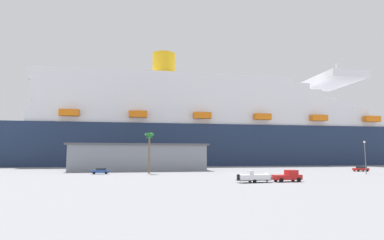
{
  "coord_description": "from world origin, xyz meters",
  "views": [
    {
      "loc": [
        -21.39,
        -80.46,
        5.05
      ],
      "look_at": [
        -8.53,
        37.29,
        18.45
      ],
      "focal_mm": 29.04,
      "sensor_mm": 36.0,
      "label": 1
    }
  ],
  "objects_px": {
    "small_boat_on_trailer": "(257,177)",
    "parked_car_blue_suv": "(100,171)",
    "pickup_truck": "(288,176)",
    "parked_car_red_hatchback": "(361,169)",
    "cruise_ship": "(220,129)",
    "palm_tree": "(149,139)",
    "street_lamp": "(365,153)"
  },
  "relations": [
    {
      "from": "parked_car_red_hatchback",
      "to": "parked_car_blue_suv",
      "type": "height_order",
      "value": "same"
    },
    {
      "from": "cruise_ship",
      "to": "parked_car_blue_suv",
      "type": "relative_size",
      "value": 50.45
    },
    {
      "from": "palm_tree",
      "to": "parked_car_blue_suv",
      "type": "height_order",
      "value": "palm_tree"
    },
    {
      "from": "small_boat_on_trailer",
      "to": "parked_car_red_hatchback",
      "type": "xyz_separation_m",
      "value": [
        44.31,
        34.27,
        -0.13
      ]
    },
    {
      "from": "palm_tree",
      "to": "pickup_truck",
      "type": "bearing_deg",
      "value": -47.35
    },
    {
      "from": "cruise_ship",
      "to": "palm_tree",
      "type": "height_order",
      "value": "cruise_ship"
    },
    {
      "from": "pickup_truck",
      "to": "parked_car_blue_suv",
      "type": "bearing_deg",
      "value": 144.46
    },
    {
      "from": "cruise_ship",
      "to": "small_boat_on_trailer",
      "type": "height_order",
      "value": "cruise_ship"
    },
    {
      "from": "pickup_truck",
      "to": "parked_car_red_hatchback",
      "type": "xyz_separation_m",
      "value": [
        37.93,
        33.28,
        -0.21
      ]
    },
    {
      "from": "pickup_truck",
      "to": "cruise_ship",
      "type": "bearing_deg",
      "value": 86.09
    },
    {
      "from": "small_boat_on_trailer",
      "to": "street_lamp",
      "type": "distance_m",
      "value": 41.89
    },
    {
      "from": "pickup_truck",
      "to": "palm_tree",
      "type": "relative_size",
      "value": 0.51
    },
    {
      "from": "pickup_truck",
      "to": "small_boat_on_trailer",
      "type": "distance_m",
      "value": 6.46
    },
    {
      "from": "palm_tree",
      "to": "parked_car_blue_suv",
      "type": "distance_m",
      "value": 15.48
    },
    {
      "from": "pickup_truck",
      "to": "parked_car_blue_suv",
      "type": "xyz_separation_m",
      "value": [
        -39.99,
        28.56,
        -0.21
      ]
    },
    {
      "from": "pickup_truck",
      "to": "parked_car_red_hatchback",
      "type": "distance_m",
      "value": 50.46
    },
    {
      "from": "cruise_ship",
      "to": "parked_car_blue_suv",
      "type": "bearing_deg",
      "value": -123.42
    },
    {
      "from": "parked_car_blue_suv",
      "to": "cruise_ship",
      "type": "bearing_deg",
      "value": 56.58
    },
    {
      "from": "cruise_ship",
      "to": "parked_car_red_hatchback",
      "type": "relative_size",
      "value": 53.66
    },
    {
      "from": "cruise_ship",
      "to": "palm_tree",
      "type": "relative_size",
      "value": 21.79
    },
    {
      "from": "small_boat_on_trailer",
      "to": "cruise_ship",
      "type": "bearing_deg",
      "value": 82.53
    },
    {
      "from": "small_boat_on_trailer",
      "to": "parked_car_blue_suv",
      "type": "bearing_deg",
      "value": 138.67
    },
    {
      "from": "small_boat_on_trailer",
      "to": "parked_car_red_hatchback",
      "type": "distance_m",
      "value": 56.01
    },
    {
      "from": "parked_car_red_hatchback",
      "to": "cruise_ship",
      "type": "bearing_deg",
      "value": 115.19
    },
    {
      "from": "palm_tree",
      "to": "street_lamp",
      "type": "distance_m",
      "value": 57.99
    },
    {
      "from": "small_boat_on_trailer",
      "to": "palm_tree",
      "type": "relative_size",
      "value": 0.7
    },
    {
      "from": "cruise_ship",
      "to": "small_boat_on_trailer",
      "type": "relative_size",
      "value": 31.01
    },
    {
      "from": "cruise_ship",
      "to": "small_boat_on_trailer",
      "type": "xyz_separation_m",
      "value": [
        -13.18,
        -100.46,
        -17.23
      ]
    },
    {
      "from": "pickup_truck",
      "to": "street_lamp",
      "type": "distance_m",
      "value": 35.95
    },
    {
      "from": "palm_tree",
      "to": "street_lamp",
      "type": "height_order",
      "value": "palm_tree"
    },
    {
      "from": "parked_car_red_hatchback",
      "to": "small_boat_on_trailer",
      "type": "bearing_deg",
      "value": -142.28
    },
    {
      "from": "street_lamp",
      "to": "parked_car_blue_suv",
      "type": "distance_m",
      "value": 70.6
    }
  ]
}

